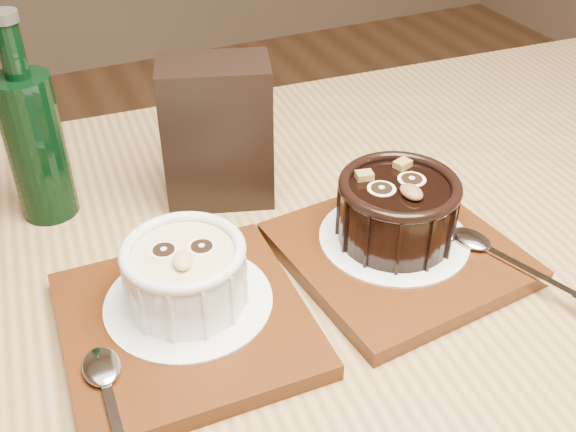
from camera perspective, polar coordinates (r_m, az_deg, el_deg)
name	(u,v)px	position (r m, az deg, el deg)	size (l,w,h in m)	color
table	(314,388)	(0.61, 2.25, -14.35)	(1.25, 0.87, 0.75)	olive
tray_left	(185,324)	(0.52, -8.69, -9.00)	(0.18, 0.18, 0.01)	#50240D
doily_left	(189,301)	(0.53, -8.40, -7.12)	(0.13, 0.13, 0.00)	white
ramekin_white	(185,272)	(0.51, -8.69, -4.69)	(0.09, 0.09, 0.06)	white
spoon_left	(111,405)	(0.47, -14.75, -15.18)	(0.03, 0.13, 0.01)	silver
tray_right	(398,253)	(0.59, 9.27, -3.15)	(0.18, 0.18, 0.01)	#50240D
doily_right	(394,238)	(0.59, 8.95, -1.82)	(0.13, 0.13, 0.00)	white
ramekin_dark	(397,207)	(0.57, 9.25, 0.75)	(0.10, 0.10, 0.06)	black
spoon_right	(507,257)	(0.59, 18.05, -3.35)	(0.03, 0.13, 0.01)	silver
condiment_stand	(217,133)	(0.63, -6.00, 6.98)	(0.10, 0.06, 0.14)	black
green_bottle	(35,142)	(0.65, -20.64, 5.87)	(0.05, 0.05, 0.19)	black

